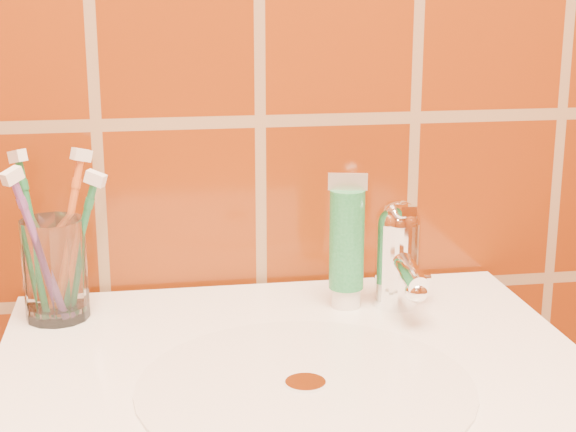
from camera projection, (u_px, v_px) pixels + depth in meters
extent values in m
cylinder|color=silver|center=(305.00, 385.00, 0.78)|extent=(0.30, 0.30, 0.00)
cylinder|color=white|center=(305.00, 383.00, 0.77)|extent=(0.04, 0.04, 0.00)
cylinder|color=white|center=(55.00, 269.00, 0.92)|extent=(0.08, 0.08, 0.11)
cylinder|color=white|center=(346.00, 297.00, 0.97)|extent=(0.03, 0.03, 0.02)
cylinder|color=#1C783F|center=(347.00, 239.00, 0.95)|extent=(0.04, 0.04, 0.11)
cube|color=beige|center=(348.00, 182.00, 0.93)|extent=(0.04, 0.00, 0.02)
cylinder|color=white|center=(397.00, 264.00, 0.96)|extent=(0.05, 0.05, 0.09)
sphere|color=white|center=(398.00, 222.00, 0.95)|extent=(0.05, 0.05, 0.05)
cylinder|color=white|center=(407.00, 269.00, 0.92)|extent=(0.02, 0.09, 0.03)
cube|color=white|center=(402.00, 209.00, 0.93)|extent=(0.02, 0.06, 0.01)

